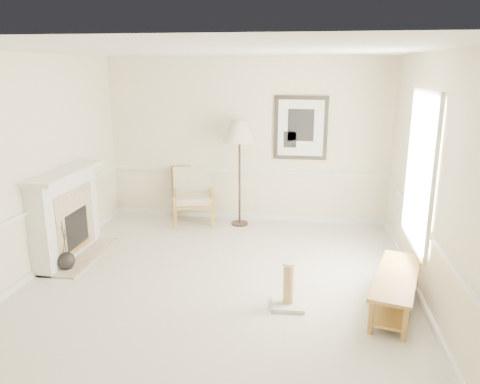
# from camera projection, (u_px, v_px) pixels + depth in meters

# --- Properties ---
(ground) EXTENTS (5.50, 5.50, 0.00)m
(ground) POSITION_uv_depth(u_px,v_px,m) (218.00, 284.00, 6.04)
(ground) COLOR silver
(ground) RESTS_ON ground
(room) EXTENTS (5.04, 5.54, 2.92)m
(room) POSITION_uv_depth(u_px,v_px,m) (229.00, 140.00, 5.61)
(room) COLOR beige
(room) RESTS_ON ground
(fireplace) EXTENTS (0.64, 1.64, 1.31)m
(fireplace) POSITION_uv_depth(u_px,v_px,m) (67.00, 215.00, 6.78)
(fireplace) COLOR white
(fireplace) RESTS_ON ground
(floor_vase) EXTENTS (0.25, 0.25, 0.72)m
(floor_vase) POSITION_uv_depth(u_px,v_px,m) (66.00, 261.00, 6.43)
(floor_vase) COLOR black
(floor_vase) RESTS_ON ground
(armchair) EXTENTS (0.93, 0.97, 0.98)m
(armchair) POSITION_uv_depth(u_px,v_px,m) (193.00, 192.00, 8.43)
(armchair) COLOR #AC7A37
(armchair) RESTS_ON ground
(floor_lamp) EXTENTS (0.77, 0.77, 1.85)m
(floor_lamp) POSITION_uv_depth(u_px,v_px,m) (240.00, 134.00, 7.93)
(floor_lamp) COLOR black
(floor_lamp) RESTS_ON ground
(bench) EXTENTS (0.82, 1.53, 0.42)m
(bench) POSITION_uv_depth(u_px,v_px,m) (396.00, 286.00, 5.38)
(bench) COLOR #AC7A37
(bench) RESTS_ON ground
(scratching_post) EXTENTS (0.40, 0.40, 0.55)m
(scratching_post) POSITION_uv_depth(u_px,v_px,m) (288.00, 293.00, 5.45)
(scratching_post) COLOR silver
(scratching_post) RESTS_ON ground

